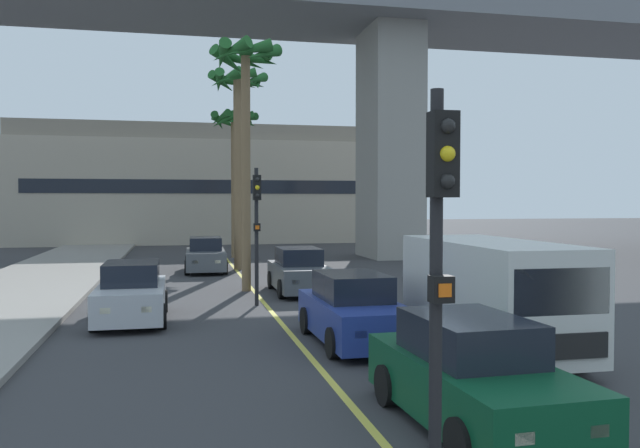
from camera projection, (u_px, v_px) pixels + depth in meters
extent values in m
cube|color=#DBCC4C|center=(257.00, 295.00, 22.11)|extent=(0.14, 56.00, 0.01)
cube|color=gray|center=(390.00, 144.00, 36.94)|extent=(2.80, 4.40, 12.94)
cube|color=#BCB29E|center=(212.00, 193.00, 51.23)|extent=(29.50, 8.00, 7.74)
cube|color=gray|center=(211.00, 136.00, 51.07)|extent=(28.91, 7.20, 1.20)
cube|color=black|center=(214.00, 187.00, 47.29)|extent=(26.55, 0.04, 1.00)
cube|color=#0C4728|center=(473.00, 388.00, 9.07)|extent=(1.85, 4.16, 0.80)
cube|color=black|center=(469.00, 337.00, 9.20)|extent=(1.47, 2.10, 0.60)
cube|color=#F2EDCC|center=(598.00, 430.00, 7.24)|extent=(0.24, 0.09, 0.14)
cube|color=#F2EDCC|center=(523.00, 438.00, 7.01)|extent=(0.24, 0.09, 0.14)
cylinder|color=black|center=(581.00, 432.00, 8.06)|extent=(0.24, 0.65, 0.64)
cylinder|color=black|center=(463.00, 444.00, 7.65)|extent=(0.24, 0.65, 0.64)
cylinder|color=black|center=(481.00, 378.00, 10.52)|extent=(0.24, 0.65, 0.64)
cylinder|color=black|center=(387.00, 385.00, 10.11)|extent=(0.24, 0.65, 0.64)
cube|color=#4C5156|center=(299.00, 276.00, 22.60)|extent=(1.73, 4.11, 0.80)
cube|color=black|center=(298.00, 256.00, 22.73)|extent=(1.41, 2.06, 0.60)
cube|color=#F2EDCC|center=(325.00, 281.00, 20.73)|extent=(0.24, 0.08, 0.14)
cube|color=#F2EDCC|center=(296.00, 282.00, 20.54)|extent=(0.24, 0.08, 0.14)
cylinder|color=black|center=(330.00, 288.00, 21.54)|extent=(0.22, 0.64, 0.64)
cylinder|color=black|center=(282.00, 289.00, 21.20)|extent=(0.22, 0.64, 0.64)
cylinder|color=black|center=(315.00, 279.00, 24.02)|extent=(0.22, 0.64, 0.64)
cylinder|color=black|center=(271.00, 280.00, 23.69)|extent=(0.22, 0.64, 0.64)
cube|color=navy|center=(354.00, 318.00, 14.54)|extent=(1.78, 4.13, 0.80)
cube|color=black|center=(352.00, 287.00, 14.66)|extent=(1.43, 2.08, 0.60)
cube|color=#F2EDCC|center=(406.00, 332.00, 12.69)|extent=(0.24, 0.08, 0.14)
cube|color=#F2EDCC|center=(360.00, 334.00, 12.48)|extent=(0.24, 0.08, 0.14)
cylinder|color=black|center=(409.00, 339.00, 13.50)|extent=(0.23, 0.64, 0.64)
cylinder|color=black|center=(334.00, 343.00, 13.13)|extent=(0.23, 0.64, 0.64)
cylinder|color=black|center=(371.00, 318.00, 15.97)|extent=(0.23, 0.64, 0.64)
cylinder|color=black|center=(307.00, 321.00, 15.60)|extent=(0.23, 0.64, 0.64)
cube|color=#4C5156|center=(206.00, 259.00, 29.34)|extent=(1.80, 4.14, 0.80)
cube|color=black|center=(205.00, 244.00, 29.46)|extent=(1.44, 2.08, 0.60)
cube|color=#F2EDCC|center=(218.00, 262.00, 27.45)|extent=(0.24, 0.09, 0.14)
cube|color=#F2EDCC|center=(195.00, 262.00, 27.28)|extent=(0.24, 0.09, 0.14)
cylinder|color=black|center=(225.00, 267.00, 28.25)|extent=(0.24, 0.65, 0.64)
cylinder|color=black|center=(187.00, 268.00, 27.95)|extent=(0.24, 0.65, 0.64)
cylinder|color=black|center=(223.00, 262.00, 30.75)|extent=(0.24, 0.65, 0.64)
cylinder|color=black|center=(188.00, 262.00, 30.44)|extent=(0.24, 0.65, 0.64)
cube|color=#B7BABF|center=(132.00, 299.00, 17.22)|extent=(1.72, 4.11, 0.80)
cube|color=black|center=(132.00, 273.00, 17.35)|extent=(1.40, 2.06, 0.60)
cube|color=#F2EDCC|center=(147.00, 309.00, 15.36)|extent=(0.24, 0.08, 0.14)
cube|color=#F2EDCC|center=(105.00, 311.00, 15.16)|extent=(0.24, 0.08, 0.14)
cylinder|color=black|center=(162.00, 316.00, 16.17)|extent=(0.22, 0.64, 0.64)
cylinder|color=black|center=(94.00, 319.00, 15.82)|extent=(0.22, 0.64, 0.64)
cylinder|color=black|center=(164.00, 301.00, 18.65)|extent=(0.22, 0.64, 0.64)
cylinder|color=black|center=(105.00, 303.00, 18.30)|extent=(0.22, 0.64, 0.64)
cube|color=silver|center=(490.00, 292.00, 13.49)|extent=(2.03, 5.21, 2.10)
cube|color=black|center=(561.00, 292.00, 10.97)|extent=(1.80, 0.09, 0.80)
cube|color=black|center=(563.00, 347.00, 10.95)|extent=(1.70, 0.07, 0.44)
cylinder|color=black|center=(575.00, 351.00, 12.19)|extent=(0.26, 0.76, 0.76)
cylinder|color=black|center=(482.00, 356.00, 11.80)|extent=(0.26, 0.76, 0.76)
cylinder|color=black|center=(496.00, 321.00, 15.24)|extent=(0.26, 0.76, 0.76)
cylinder|color=black|center=(420.00, 324.00, 14.85)|extent=(0.26, 0.76, 0.76)
cylinder|color=black|center=(436.00, 320.00, 5.94)|extent=(0.12, 0.12, 4.20)
cube|color=black|center=(443.00, 155.00, 5.75)|extent=(0.24, 0.20, 0.76)
sphere|color=black|center=(448.00, 126.00, 5.64)|extent=(0.14, 0.14, 0.14)
sphere|color=yellow|center=(447.00, 154.00, 5.65)|extent=(0.14, 0.14, 0.14)
sphere|color=black|center=(447.00, 181.00, 5.66)|extent=(0.14, 0.14, 0.14)
cube|color=black|center=(441.00, 289.00, 5.81)|extent=(0.20, 0.16, 0.24)
cube|color=orange|center=(445.00, 290.00, 5.73)|extent=(0.12, 0.03, 0.12)
cylinder|color=black|center=(257.00, 237.00, 19.77)|extent=(0.12, 0.12, 4.20)
cube|color=black|center=(257.00, 188.00, 19.58)|extent=(0.24, 0.20, 0.76)
sphere|color=black|center=(257.00, 180.00, 19.47)|extent=(0.14, 0.14, 0.14)
sphere|color=yellow|center=(257.00, 188.00, 19.48)|extent=(0.14, 0.14, 0.14)
sphere|color=black|center=(257.00, 196.00, 19.49)|extent=(0.14, 0.14, 0.14)
cube|color=black|center=(257.00, 227.00, 19.64)|extent=(0.20, 0.16, 0.24)
cube|color=orange|center=(257.00, 227.00, 19.56)|extent=(0.12, 0.03, 0.12)
cylinder|color=brown|center=(246.00, 173.00, 22.92)|extent=(0.32, 0.32, 8.39)
sphere|color=#236028|center=(245.00, 49.00, 22.77)|extent=(0.60, 0.60, 0.60)
cone|color=#236028|center=(269.00, 58.00, 22.92)|extent=(0.52, 1.71, 0.94)
cone|color=#236028|center=(260.00, 60.00, 23.46)|extent=(1.50, 1.51, 0.90)
cone|color=#236028|center=(243.00, 61.00, 23.57)|extent=(1.70, 0.48, 0.91)
cone|color=#236028|center=(229.00, 62.00, 23.29)|extent=(1.57, 1.40, 1.06)
cone|color=#236028|center=(222.00, 56.00, 22.55)|extent=(0.57, 1.71, 0.97)
cone|color=#236028|center=(231.00, 51.00, 22.09)|extent=(1.52, 1.49, 0.89)
cone|color=#236028|center=(248.00, 50.00, 21.99)|extent=(1.69, 0.46, 0.84)
cone|color=#236028|center=(263.00, 54.00, 22.30)|extent=(1.56, 1.44, 0.96)
cylinder|color=brown|center=(234.00, 188.00, 36.60)|extent=(0.35, 0.35, 7.86)
sphere|color=#236028|center=(234.00, 115.00, 36.45)|extent=(0.60, 0.60, 0.60)
cone|color=#236028|center=(249.00, 121.00, 36.71)|extent=(0.57, 1.84, 0.98)
cone|color=#236028|center=(245.00, 122.00, 37.14)|extent=(1.46, 1.71, 0.99)
cone|color=#236028|center=(237.00, 121.00, 37.34)|extent=(1.87, 0.89, 0.78)
cone|color=#236028|center=(227.00, 123.00, 37.18)|extent=(1.84, 1.12, 1.02)
cone|color=#236028|center=(219.00, 122.00, 36.57)|extent=(1.02, 1.85, 1.05)
cone|color=#236028|center=(220.00, 118.00, 35.89)|extent=(1.23, 1.82, 0.88)
cone|color=#236028|center=(225.00, 120.00, 35.66)|extent=(1.70, 1.45, 1.06)
cone|color=#236028|center=(239.00, 119.00, 35.66)|extent=(1.87, 0.81, 0.99)
cone|color=#236028|center=(247.00, 119.00, 36.03)|extent=(1.53, 1.66, 0.87)
cylinder|color=brown|center=(239.00, 175.00, 30.23)|extent=(0.46, 0.46, 8.87)
sphere|color=#236028|center=(238.00, 75.00, 30.07)|extent=(0.60, 0.60, 0.60)
cone|color=#236028|center=(257.00, 84.00, 30.20)|extent=(0.58, 1.83, 1.09)
cone|color=#236028|center=(250.00, 84.00, 30.83)|extent=(1.61, 1.59, 0.90)
cone|color=#236028|center=(238.00, 83.00, 30.95)|extent=(1.85, 0.57, 0.82)
cone|color=#236028|center=(223.00, 83.00, 30.48)|extent=(1.50, 1.68, 0.95)
cone|color=#236028|center=(219.00, 82.00, 29.90)|extent=(0.46, 1.82, 1.04)
cone|color=#236028|center=(226.00, 78.00, 29.32)|extent=(1.62, 1.58, 0.95)
cone|color=#236028|center=(237.00, 77.00, 29.19)|extent=(1.87, 0.70, 0.88)
cone|color=#236028|center=(254.00, 79.00, 29.68)|extent=(1.49, 1.69, 0.91)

